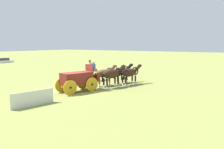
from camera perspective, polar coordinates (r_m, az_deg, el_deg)
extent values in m
plane|color=olive|center=(20.77, -9.09, -4.45)|extent=(220.00, 220.00, 0.00)
cube|color=maroon|center=(20.53, -9.17, -0.92)|extent=(3.16, 2.07, 1.06)
cube|color=brown|center=(21.39, -5.33, 1.05)|extent=(0.86, 1.30, 0.12)
cube|color=maroon|center=(21.73, -4.45, -0.84)|extent=(0.52, 1.09, 0.60)
cube|color=maroon|center=(21.18, -6.00, 1.88)|extent=(0.38, 1.16, 0.55)
cube|color=gold|center=(20.63, -9.13, -2.66)|extent=(3.12, 1.02, 0.16)
cylinder|color=gold|center=(21.88, -7.61, -2.02)|extent=(1.30, 0.44, 1.32)
cylinder|color=black|center=(21.88, -7.61, -2.02)|extent=(0.24, 0.23, 0.20)
cylinder|color=gold|center=(20.65, -5.27, -2.58)|extent=(1.30, 0.44, 1.32)
cylinder|color=black|center=(20.65, -5.27, -2.58)|extent=(0.24, 0.23, 0.20)
cylinder|color=gold|center=(20.72, -12.98, -2.72)|extent=(1.30, 0.44, 1.32)
cylinder|color=black|center=(20.72, -12.98, -2.72)|extent=(0.24, 0.23, 0.20)
cylinder|color=gold|center=(19.41, -10.84, -3.37)|extent=(1.30, 0.44, 1.32)
cylinder|color=black|center=(19.41, -10.84, -3.37)|extent=(0.24, 0.23, 0.20)
cylinder|color=brown|center=(22.18, -3.09, -1.69)|extent=(2.53, 0.80, 0.10)
cube|color=#BCB293|center=(21.68, -5.53, 1.51)|extent=(0.47, 0.42, 0.16)
cube|color=silver|center=(21.58, -5.80, 2.21)|extent=(0.33, 0.41, 0.55)
sphere|color=tan|center=(21.54, -5.81, 3.23)|extent=(0.22, 0.22, 0.22)
cylinder|color=black|center=(21.53, -5.82, 3.58)|extent=(0.24, 0.24, 0.08)
cube|color=#BCB293|center=(21.21, -4.61, 1.38)|extent=(0.47, 0.42, 0.16)
cube|color=#334C99|center=(21.11, -4.88, 2.10)|extent=(0.33, 0.41, 0.55)
sphere|color=tan|center=(21.07, -4.90, 3.14)|extent=(0.22, 0.22, 0.22)
ellipsoid|color=brown|center=(23.14, -2.34, 0.32)|extent=(2.12, 1.36, 0.86)
cylinder|color=brown|center=(23.85, -1.40, -1.17)|extent=(0.18, 0.18, 0.69)
cone|color=silver|center=(23.94, -1.40, -2.33)|extent=(0.30, 0.30, 0.29)
cylinder|color=brown|center=(23.50, -0.66, -1.31)|extent=(0.18, 0.18, 0.69)
cone|color=silver|center=(23.58, -0.66, -2.49)|extent=(0.30, 0.30, 0.29)
cylinder|color=brown|center=(23.01, -4.04, -1.53)|extent=(0.18, 0.18, 0.69)
cone|color=silver|center=(23.10, -4.02, -2.73)|extent=(0.30, 0.30, 0.29)
cylinder|color=brown|center=(22.64, -3.31, -1.68)|extent=(0.18, 0.18, 0.69)
cone|color=silver|center=(22.73, -3.30, -2.90)|extent=(0.30, 0.30, 0.29)
cylinder|color=brown|center=(23.89, 0.00, 1.50)|extent=(1.01, 0.60, 0.81)
ellipsoid|color=brown|center=(24.10, 0.66, 2.18)|extent=(0.65, 0.41, 0.32)
cube|color=silver|center=(24.29, 1.15, 2.22)|extent=(0.08, 0.11, 0.24)
torus|color=black|center=(23.68, -0.68, 0.74)|extent=(0.36, 0.90, 0.90)
cylinder|color=black|center=(22.56, -4.38, -0.67)|extent=(0.14, 0.14, 0.80)
ellipsoid|color=#331E14|center=(22.14, -0.23, 0.18)|extent=(2.33, 1.48, 0.92)
cylinder|color=#331E14|center=(22.93, 0.78, -1.45)|extent=(0.18, 0.18, 0.73)
cone|color=silver|center=(23.03, 0.78, -2.73)|extent=(0.30, 0.30, 0.31)
cylinder|color=#331E14|center=(22.56, 1.64, -1.61)|extent=(0.18, 0.18, 0.73)
cone|color=silver|center=(22.66, 1.64, -2.91)|extent=(0.30, 0.30, 0.31)
cylinder|color=#331E14|center=(21.97, -2.16, -1.88)|extent=(0.18, 0.18, 0.73)
cone|color=silver|center=(22.06, -2.15, -3.21)|extent=(0.30, 0.30, 0.31)
cylinder|color=#331E14|center=(21.58, -1.31, -2.05)|extent=(0.18, 0.18, 0.73)
cone|color=silver|center=(21.68, -1.31, -3.40)|extent=(0.30, 0.30, 0.31)
cylinder|color=#331E14|center=(22.98, 2.30, 1.46)|extent=(1.01, 0.60, 0.81)
ellipsoid|color=#331E14|center=(23.21, 2.96, 2.16)|extent=(0.65, 0.41, 0.32)
cube|color=silver|center=(23.40, 3.46, 2.21)|extent=(0.08, 0.11, 0.24)
torus|color=black|center=(22.77, 1.62, 0.65)|extent=(0.37, 0.95, 0.95)
cylinder|color=black|center=(21.47, -2.52, -0.88)|extent=(0.14, 0.14, 0.80)
ellipsoid|color=black|center=(24.84, 2.34, 0.80)|extent=(2.21, 1.39, 0.86)
cylinder|color=black|center=(25.60, 3.13, -0.58)|extent=(0.18, 0.18, 0.67)
cone|color=silver|center=(25.67, 3.12, -1.65)|extent=(0.30, 0.30, 0.29)
cylinder|color=black|center=(25.26, 3.88, -0.70)|extent=(0.18, 0.18, 0.67)
cone|color=silver|center=(25.34, 3.87, -1.78)|extent=(0.30, 0.30, 0.29)
cylinder|color=black|center=(24.63, 0.74, -0.91)|extent=(0.18, 0.18, 0.67)
cone|color=silver|center=(24.71, 0.74, -2.01)|extent=(0.30, 0.30, 0.29)
cylinder|color=black|center=(24.28, 1.49, -1.04)|extent=(0.18, 0.18, 0.67)
cone|color=silver|center=(24.36, 1.48, -2.16)|extent=(0.30, 0.30, 0.29)
cylinder|color=black|center=(25.69, 4.44, 1.89)|extent=(1.01, 0.60, 0.81)
ellipsoid|color=black|center=(25.93, 5.01, 2.52)|extent=(0.65, 0.41, 0.32)
cube|color=silver|center=(26.13, 5.44, 2.55)|extent=(0.08, 0.11, 0.24)
torus|color=black|center=(25.46, 3.85, 1.19)|extent=(0.36, 0.90, 0.90)
cylinder|color=black|center=(24.16, 0.49, -0.11)|extent=(0.14, 0.14, 0.80)
ellipsoid|color=#331E14|center=(23.92, 4.48, 0.51)|extent=(2.32, 1.44, 0.89)
cylinder|color=#331E14|center=(24.72, 5.29, -0.92)|extent=(0.18, 0.18, 0.67)
cone|color=silver|center=(24.80, 5.27, -2.01)|extent=(0.30, 0.30, 0.29)
cylinder|color=#331E14|center=(24.40, 6.11, -1.05)|extent=(0.18, 0.18, 0.67)
cone|color=silver|center=(24.47, 6.10, -2.16)|extent=(0.30, 0.30, 0.29)
cylinder|color=#331E14|center=(23.67, 2.76, -1.30)|extent=(0.18, 0.18, 0.67)
cone|color=silver|center=(23.75, 2.75, -2.43)|extent=(0.30, 0.30, 0.29)
cylinder|color=#331E14|center=(23.32, 3.59, -1.44)|extent=(0.18, 0.18, 0.67)
cone|color=silver|center=(23.41, 3.58, -2.60)|extent=(0.30, 0.30, 0.29)
cylinder|color=#331E14|center=(24.84, 6.66, 1.67)|extent=(1.01, 0.60, 0.81)
ellipsoid|color=#331E14|center=(25.09, 7.23, 2.31)|extent=(0.65, 0.41, 0.32)
cube|color=silver|center=(25.29, 7.66, 2.35)|extent=(0.08, 0.11, 0.24)
torus|color=black|center=(24.60, 6.07, 0.93)|extent=(0.37, 0.92, 0.92)
cylinder|color=black|center=(23.17, 2.52, -0.46)|extent=(0.14, 0.14, 0.80)
cube|color=white|center=(58.15, -26.51, 3.06)|extent=(4.25, 1.96, 0.57)
cube|color=#2D333D|center=(58.01, -26.72, 3.58)|extent=(2.55, 1.80, 0.53)
cube|color=silver|center=(16.79, -19.95, -5.89)|extent=(3.14, 0.75, 1.10)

